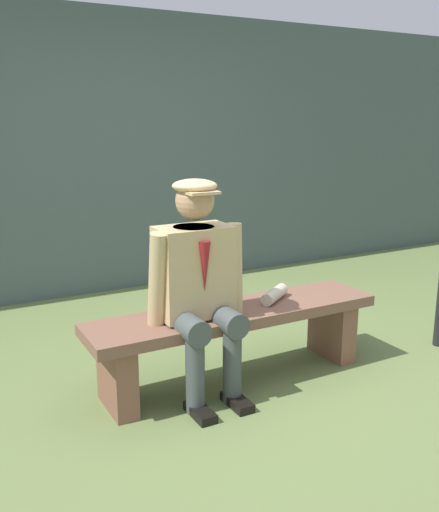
% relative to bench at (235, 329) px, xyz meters
% --- Properties ---
extents(ground_plane, '(30.00, 30.00, 0.00)m').
position_rel_bench_xyz_m(ground_plane, '(0.00, 0.00, -0.34)').
color(ground_plane, olive).
extents(bench, '(1.89, 0.44, 0.48)m').
position_rel_bench_xyz_m(bench, '(0.00, 0.00, 0.00)').
color(bench, brown).
rests_on(bench, ground).
extents(seated_man, '(0.60, 0.56, 1.29)m').
position_rel_bench_xyz_m(seated_man, '(0.28, 0.05, 0.37)').
color(seated_man, tan).
rests_on(seated_man, ground).
extents(rolled_magazine, '(0.27, 0.22, 0.08)m').
position_rel_bench_xyz_m(rolled_magazine, '(-0.30, -0.02, 0.17)').
color(rolled_magazine, beige).
rests_on(rolled_magazine, bench).
extents(stadium_wall, '(12.00, 0.24, 2.58)m').
position_rel_bench_xyz_m(stadium_wall, '(0.00, -2.35, 0.95)').
color(stadium_wall, '#455554').
rests_on(stadium_wall, ground).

